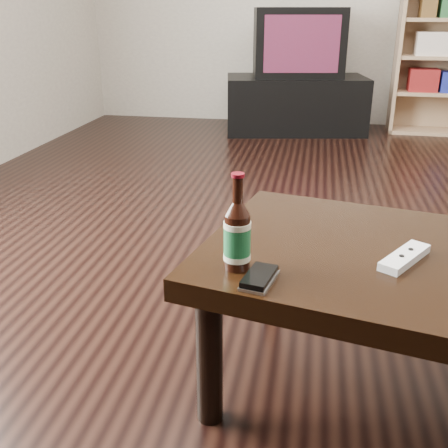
% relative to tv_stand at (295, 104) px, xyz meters
% --- Properties ---
extents(floor, '(5.00, 6.00, 0.01)m').
position_rel_tv_stand_xyz_m(floor, '(0.61, -2.58, -0.23)').
color(floor, black).
rests_on(floor, ground).
extents(tv_stand, '(1.22, 0.76, 0.46)m').
position_rel_tv_stand_xyz_m(tv_stand, '(0.00, 0.00, 0.00)').
color(tv_stand, black).
rests_on(tv_stand, floor).
extents(tv, '(0.77, 0.56, 0.53)m').
position_rel_tv_stand_xyz_m(tv, '(0.00, -0.00, 0.49)').
color(tv, black).
rests_on(tv, tv_stand).
extents(bookshelf, '(0.67, 0.32, 1.23)m').
position_rel_tv_stand_xyz_m(bookshelf, '(1.11, 0.18, 0.41)').
color(bookshelf, '#9C7E53').
rests_on(bookshelf, floor).
extents(coffee_table, '(1.24, 0.88, 0.42)m').
position_rel_tv_stand_xyz_m(coffee_table, '(0.50, -3.33, 0.14)').
color(coffee_table, black).
rests_on(coffee_table, floor).
extents(beer_bottle, '(0.07, 0.07, 0.23)m').
position_rel_tv_stand_xyz_m(beer_bottle, '(0.04, -3.44, 0.27)').
color(beer_bottle, black).
rests_on(beer_bottle, coffee_table).
extents(phone, '(0.08, 0.12, 0.02)m').
position_rel_tv_stand_xyz_m(phone, '(0.09, -3.50, 0.20)').
color(phone, '#A2A2A4').
rests_on(phone, coffee_table).
extents(remote, '(0.14, 0.18, 0.02)m').
position_rel_tv_stand_xyz_m(remote, '(0.42, -3.34, 0.20)').
color(remote, silver).
rests_on(remote, coffee_table).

